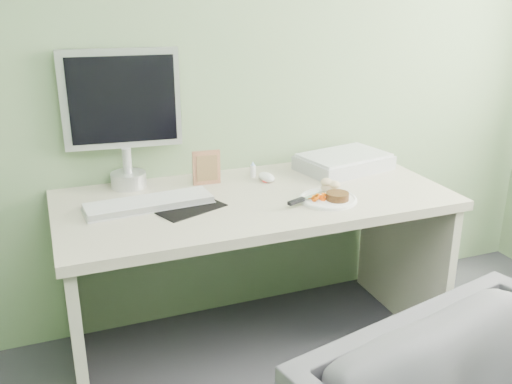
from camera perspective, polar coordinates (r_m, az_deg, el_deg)
name	(u,v)px	position (r m, az deg, el deg)	size (l,w,h in m)	color
wall_back	(224,33)	(2.56, -3.24, 15.59)	(3.50, 3.50, 0.00)	#6B845D
desk	(255,236)	(2.41, -0.11, -4.43)	(1.60, 0.75, 0.73)	#B0A794
plate	(328,199)	(2.31, 7.21, -0.73)	(0.23, 0.23, 0.01)	white
steak	(337,196)	(2.28, 8.15, -0.42)	(0.09, 0.09, 0.03)	black
potato_pile	(329,186)	(2.36, 7.28, 0.60)	(0.10, 0.07, 0.05)	#A97F52
carrot_heap	(319,196)	(2.27, 6.35, -0.43)	(0.05, 0.04, 0.03)	#FF5E05
steak_knife	(302,199)	(2.24, 4.64, -0.73)	(0.20, 0.10, 0.02)	silver
mousepad	(184,206)	(2.25, -7.21, -1.35)	(0.26, 0.23, 0.00)	black
keyboard	(149,203)	(2.26, -10.64, -1.05)	(0.49, 0.14, 0.02)	white
computer_mouse	(267,177)	(2.51, 1.06, 1.50)	(0.06, 0.10, 0.04)	white
photo_frame	(206,168)	(2.47, -4.98, 2.45)	(0.12, 0.01, 0.15)	#A0674B
eyedrop_bottle	(253,170)	(2.56, -0.31, 2.23)	(0.03, 0.03, 0.07)	white
scanner	(344,163)	(2.70, 8.77, 2.90)	(0.41, 0.27, 0.06)	#ADAEB4
monitor	(122,111)	(2.44, -13.22, 7.89)	(0.48, 0.15, 0.58)	silver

